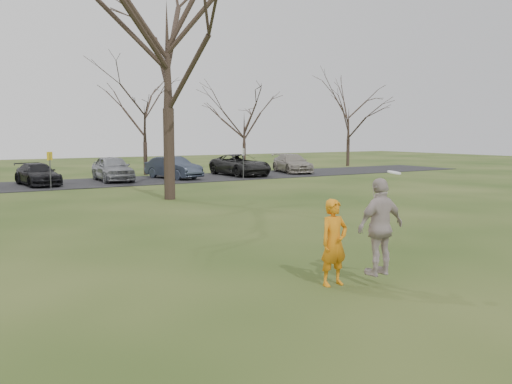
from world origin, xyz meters
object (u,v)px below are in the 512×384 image
(player_defender, at_px, (334,242))
(car_6, at_px, (240,165))
(catching_play, at_px, (380,227))
(car_4, at_px, (113,168))
(car_7, at_px, (292,163))
(car_5, at_px, (173,168))
(big_tree, at_px, (167,46))
(car_3, at_px, (38,174))

(player_defender, height_order, car_6, player_defender)
(car_6, bearing_deg, player_defender, -117.25)
(player_defender, xyz_separation_m, catching_play, (0.73, -0.54, 0.34))
(player_defender, height_order, car_4, player_defender)
(player_defender, bearing_deg, car_7, 56.51)
(car_6, bearing_deg, car_5, 178.27)
(car_6, bearing_deg, catching_play, -115.41)
(car_4, distance_m, catching_play, 25.94)
(car_5, height_order, car_7, car_5)
(car_5, xyz_separation_m, big_tree, (-4.40, -10.16, 6.22))
(car_5, bearing_deg, car_7, -14.95)
(car_7, bearing_deg, car_4, -165.79)
(car_7, bearing_deg, player_defender, -109.54)
(big_tree, bearing_deg, car_3, 112.66)
(player_defender, distance_m, car_6, 27.77)
(player_defender, relative_size, big_tree, 0.13)
(car_4, height_order, car_5, car_4)
(car_4, bearing_deg, car_3, -172.63)
(car_5, relative_size, car_6, 0.81)
(car_6, xyz_separation_m, catching_play, (-11.34, -25.55, 0.41))
(player_defender, xyz_separation_m, car_4, (2.89, 25.31, -0.03))
(big_tree, bearing_deg, catching_play, -96.64)
(car_5, relative_size, car_7, 0.91)
(car_7, relative_size, big_tree, 0.35)
(car_5, height_order, big_tree, big_tree)
(car_6, relative_size, big_tree, 0.39)
(player_defender, height_order, car_5, player_defender)
(player_defender, relative_size, car_7, 0.36)
(player_defender, distance_m, car_7, 30.44)
(car_4, xyz_separation_m, big_tree, (-0.37, -10.44, 6.15))
(car_5, xyz_separation_m, catching_play, (-6.19, -25.57, 0.44))
(car_4, height_order, catching_play, catching_play)
(car_3, relative_size, catching_play, 2.10)
(catching_play, bearing_deg, player_defender, 143.54)
(car_4, relative_size, car_6, 0.86)
(car_5, height_order, car_6, car_6)
(car_3, distance_m, car_6, 13.72)
(car_3, relative_size, car_6, 0.80)
(car_7, bearing_deg, car_3, -164.47)
(car_4, distance_m, car_5, 4.05)
(car_4, distance_m, big_tree, 12.12)
(player_defender, bearing_deg, car_4, 83.70)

